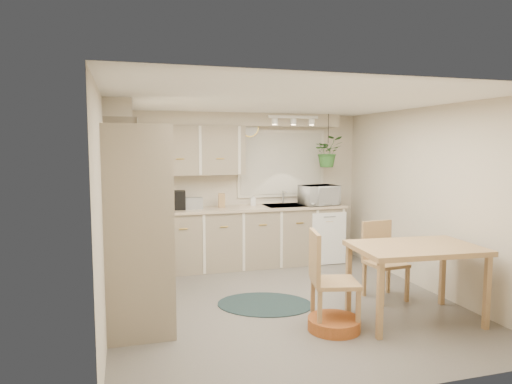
{
  "coord_description": "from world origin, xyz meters",
  "views": [
    {
      "loc": [
        -1.8,
        -5.03,
        1.9
      ],
      "look_at": [
        -0.18,
        0.55,
        1.3
      ],
      "focal_mm": 32.0,
      "sensor_mm": 36.0,
      "label": 1
    }
  ],
  "objects_px": {
    "dining_table": "(414,283)",
    "pet_bed": "(334,324)",
    "chair_left": "(335,280)",
    "chair_back": "(386,261)",
    "microwave": "(319,193)",
    "braided_rug": "(265,304)"
  },
  "relations": [
    {
      "from": "dining_table",
      "to": "pet_bed",
      "type": "distance_m",
      "value": 1.01
    },
    {
      "from": "dining_table",
      "to": "braided_rug",
      "type": "distance_m",
      "value": 1.73
    },
    {
      "from": "dining_table",
      "to": "microwave",
      "type": "xyz_separation_m",
      "value": [
        0.02,
        2.58,
        0.72
      ]
    },
    {
      "from": "dining_table",
      "to": "chair_left",
      "type": "distance_m",
      "value": 0.92
    },
    {
      "from": "chair_left",
      "to": "chair_back",
      "type": "relative_size",
      "value": 1.07
    },
    {
      "from": "braided_rug",
      "to": "pet_bed",
      "type": "bearing_deg",
      "value": -63.32
    },
    {
      "from": "dining_table",
      "to": "chair_back",
      "type": "distance_m",
      "value": 0.7
    },
    {
      "from": "chair_left",
      "to": "chair_back",
      "type": "height_order",
      "value": "chair_left"
    },
    {
      "from": "chair_left",
      "to": "braided_rug",
      "type": "distance_m",
      "value": 1.11
    },
    {
      "from": "chair_left",
      "to": "microwave",
      "type": "bearing_deg",
      "value": 172.7
    },
    {
      "from": "microwave",
      "to": "braided_rug",
      "type": "bearing_deg",
      "value": -140.45
    },
    {
      "from": "chair_back",
      "to": "braided_rug",
      "type": "relative_size",
      "value": 0.83
    },
    {
      "from": "chair_left",
      "to": "braided_rug",
      "type": "height_order",
      "value": "chair_left"
    },
    {
      "from": "pet_bed",
      "to": "microwave",
      "type": "relative_size",
      "value": 0.94
    },
    {
      "from": "chair_left",
      "to": "microwave",
      "type": "xyz_separation_m",
      "value": [
        0.93,
        2.52,
        0.63
      ]
    },
    {
      "from": "chair_back",
      "to": "microwave",
      "type": "distance_m",
      "value": 2.0
    },
    {
      "from": "chair_left",
      "to": "chair_back",
      "type": "bearing_deg",
      "value": 135.46
    },
    {
      "from": "chair_left",
      "to": "pet_bed",
      "type": "distance_m",
      "value": 0.45
    },
    {
      "from": "dining_table",
      "to": "braided_rug",
      "type": "xyz_separation_m",
      "value": [
        -1.41,
        0.91,
        -0.41
      ]
    },
    {
      "from": "pet_bed",
      "to": "microwave",
      "type": "distance_m",
      "value": 2.97
    },
    {
      "from": "chair_back",
      "to": "dining_table",
      "type": "bearing_deg",
      "value": 78.18
    },
    {
      "from": "pet_bed",
      "to": "microwave",
      "type": "bearing_deg",
      "value": 69.48
    }
  ]
}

